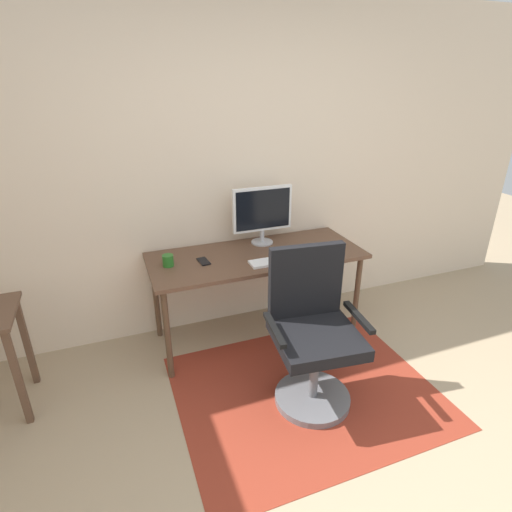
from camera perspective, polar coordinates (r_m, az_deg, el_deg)
name	(u,v)px	position (r m, az deg, el deg)	size (l,w,h in m)	color
wall_back	(236,173)	(3.35, -2.88, 11.59)	(6.00, 0.10, 2.60)	beige
area_rug	(305,390)	(3.01, 6.92, -18.19)	(1.74, 1.40, 0.01)	maroon
desk	(257,262)	(3.19, 0.08, -0.80)	(1.66, 0.68, 0.75)	brown
monitor	(262,211)	(3.28, 0.89, 6.30)	(0.50, 0.18, 0.47)	#B2B2B7
keyboard	(278,261)	(3.03, 3.07, -0.64)	(0.43, 0.13, 0.02)	white
computer_mouse	(318,255)	(3.14, 8.67, 0.17)	(0.06, 0.10, 0.03)	white
coffee_cup	(168,261)	(3.01, -12.23, -0.63)	(0.08, 0.08, 0.09)	#266821
cell_phone	(204,261)	(3.05, -7.36, -0.74)	(0.07, 0.14, 0.01)	black
office_chair	(312,338)	(2.70, 7.89, -11.27)	(0.63, 0.57, 1.05)	slate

